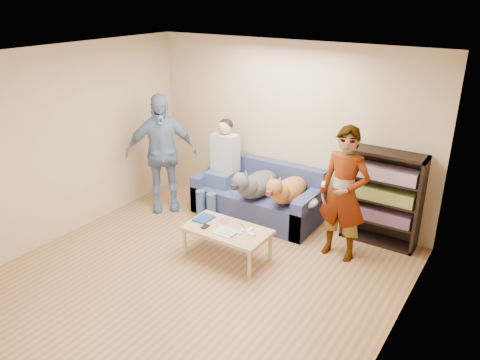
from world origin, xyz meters
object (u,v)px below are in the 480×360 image
Objects in this scene: notebook_blue at (204,218)px; bookshelf at (383,196)px; sofa at (258,198)px; dog_tan at (287,190)px; person_standing_left at (161,153)px; dog_gray at (255,184)px; camera_silver at (224,221)px; coffee_table at (227,232)px; person_seated at (222,163)px; person_standing_right at (344,194)px.

bookshelf is (1.91, 1.45, 0.25)m from notebook_blue.
sofa is 0.68m from dog_tan.
dog_gray is (1.49, 0.33, -0.29)m from person_standing_left.
person_standing_left reaches higher than camera_silver.
sofa is 1.73× the size of coffee_table.
person_seated reaches higher than sofa.
notebook_blue is at bearing 172.87° from coffee_table.
notebook_blue is 0.18× the size of person_seated.
person_seated is 1.28× the size of dog_tan.
person_standing_right is 1.56m from camera_silver.
bookshelf is (1.70, 0.49, 0.05)m from dog_gray.
person_standing_left is at bearing -167.42° from dog_gray.
bookshelf is at bearing 7.40° from sofa.
dog_tan is at bearing 68.33° from camera_silver.
person_standing_right reaches higher than dog_gray.
bookshelf is at bearing -31.05° from person_standing_left.
coffee_table is (0.40, -0.05, -0.06)m from notebook_blue.
person_seated is (0.80, 0.46, -0.15)m from person_standing_left.
notebook_blue is at bearing -95.07° from sofa.
dog_tan is at bearing 57.51° from notebook_blue.
camera_silver is 0.07× the size of person_seated.
notebook_blue is 0.24× the size of coffee_table.
camera_silver reaches higher than coffee_table.
bookshelf is at bearing 37.32° from notebook_blue.
person_standing_right is 1.65m from sofa.
dog_gray is at bearing -32.89° from person_standing_left.
coffee_table is (0.29, -1.27, 0.09)m from sofa.
camera_silver is 0.10× the size of coffee_table.
coffee_table is (-0.27, -1.10, -0.24)m from dog_tan.
person_standing_left is 1.68× the size of coffee_table.
notebook_blue is (1.28, -0.64, -0.49)m from person_standing_left.
sofa is 0.78m from person_seated.
dog_tan is (0.46, 0.09, -0.01)m from dog_gray.
notebook_blue is 0.14× the size of sofa.
notebook_blue is 2.41m from bookshelf.
camera_silver is 1.07m from dog_tan.
dog_gray is (-0.07, 0.90, 0.19)m from camera_silver.
person_standing_left is at bearing 153.58° from notebook_blue.
person_standing_left reaches higher than coffee_table.
camera_silver is 0.18m from coffee_table.
camera_silver is (-1.31, -0.73, -0.43)m from person_standing_right.
dog_tan is (0.67, 1.05, 0.18)m from notebook_blue.
sofa is at bearing 84.93° from notebook_blue.
person_standing_right is 1.52× the size of dog_tan.
person_standing_left is at bearing 157.80° from coffee_table.
notebook_blue is at bearing -122.49° from dog_tan.
sofa reaches higher than coffee_table.
camera_silver is 0.06× the size of sofa.
person_standing_right reaches higher than dog_tan.
person_seated is at bearing -15.60° from person_standing_left.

